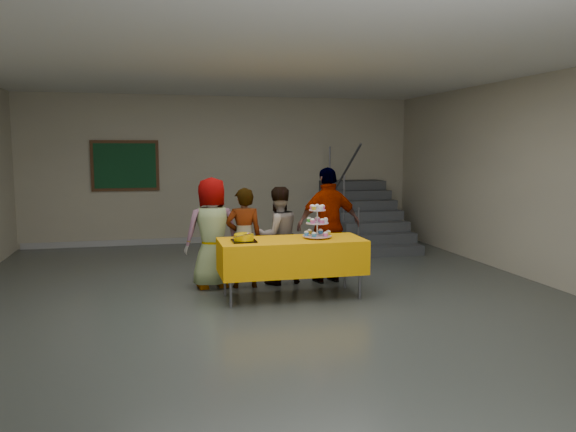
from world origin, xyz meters
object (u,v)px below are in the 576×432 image
schoolchild_d (329,225)px  noticeboard (125,166)px  bear_cake (244,237)px  cupcake_stand (317,224)px  bake_table (292,255)px  schoolchild_c (278,236)px  staircase (361,220)px  schoolchild_b (244,238)px  schoolchild_a (212,233)px

schoolchild_d → noticeboard: size_ratio=1.29×
bear_cake → schoolchild_d: bearing=28.9°
cupcake_stand → schoolchild_d: schoolchild_d is taller
noticeboard → bear_cake: bearing=-70.6°
bake_table → noticeboard: 5.20m
bear_cake → schoolchild_c: schoolchild_c is taller
schoolchild_d → staircase: bearing=-125.8°
schoolchild_b → bear_cake: bearing=84.1°
cupcake_stand → schoolchild_c: bearing=115.5°
schoolchild_a → staircase: (3.34, 2.97, -0.29)m
cupcake_stand → schoolchild_d: 0.81m
bake_table → schoolchild_c: (-0.01, 0.78, 0.14)m
bake_table → cupcake_stand: (0.35, 0.01, 0.40)m
bake_table → staircase: size_ratio=0.78×
cupcake_stand → staircase: (2.04, 3.72, -0.47)m
bear_cake → noticeboard: size_ratio=0.28×
cupcake_stand → schoolchild_d: bearing=61.4°
staircase → bear_cake: bearing=-128.7°
bake_table → schoolchild_a: schoolchild_a is taller
bake_table → noticeboard: bearing=116.3°
cupcake_stand → noticeboard: (-2.61, 4.56, 0.65)m
schoolchild_d → staircase: size_ratio=0.70×
schoolchild_d → noticeboard: 4.94m
cupcake_stand → schoolchild_b: bearing=142.7°
schoolchild_c → staircase: staircase is taller
bear_cake → schoolchild_c: size_ratio=0.26×
schoolchild_b → bake_table: bearing=130.7°
bake_table → schoolchild_a: (-0.95, 0.77, 0.22)m
schoolchild_a → bake_table: bearing=132.7°
cupcake_stand → schoolchild_a: size_ratio=0.29×
staircase → noticeboard: (-4.65, 0.84, 1.11)m
cupcake_stand → noticeboard: bearing=119.8°
staircase → schoolchild_a: bearing=-138.4°
cupcake_stand → bear_cake: 0.99m
bear_cake → bake_table: bearing=3.5°
schoolchild_b → schoolchild_c: 0.51m
schoolchild_a → schoolchild_d: bearing=169.9°
schoolchild_c → schoolchild_d: schoolchild_d is taller
staircase → cupcake_stand: bearing=-118.7°
noticeboard → schoolchild_d: bearing=-52.2°
schoolchild_d → noticeboard: noticeboard is taller
schoolchild_c → staircase: (2.40, 2.96, -0.21)m
schoolchild_b → schoolchild_c: schoolchild_b is taller
schoolchild_b → noticeboard: size_ratio=1.08×
bake_table → staircase: staircase is taller
bear_cake → schoolchild_c: 1.03m
bear_cake → schoolchild_a: schoolchild_a is taller
schoolchild_d → schoolchild_a: bearing=-8.7°
bake_table → noticeboard: size_ratio=1.45×
schoolchild_c → schoolchild_d: (0.75, -0.06, 0.14)m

